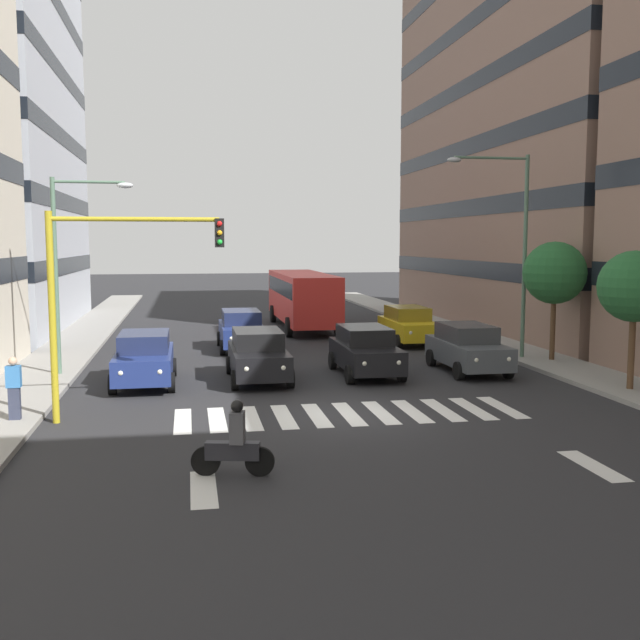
# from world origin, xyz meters

# --- Properties ---
(ground_plane) EXTENTS (180.00, 180.00, 0.00)m
(ground_plane) POSITION_xyz_m (0.00, 0.00, 0.00)
(ground_plane) COLOR #262628
(building_left_block_0) EXTENTS (9.31, 24.78, 22.84)m
(building_left_block_0) POSITION_xyz_m (-15.34, -19.13, 11.42)
(building_left_block_0) COLOR #846656
(building_left_block_0) RESTS_ON ground_plane
(crosswalk_markings) EXTENTS (9.45, 2.80, 0.01)m
(crosswalk_markings) POSITION_xyz_m (0.00, 0.00, 0.00)
(crosswalk_markings) COLOR silver
(crosswalk_markings) RESTS_ON ground_plane
(lane_arrow_0) EXTENTS (0.50, 2.20, 0.01)m
(lane_arrow_0) POSITION_xyz_m (-4.08, 5.50, 0.00)
(lane_arrow_0) COLOR silver
(lane_arrow_0) RESTS_ON ground_plane
(lane_arrow_1) EXTENTS (0.50, 2.20, 0.01)m
(lane_arrow_1) POSITION_xyz_m (4.08, 5.50, 0.00)
(lane_arrow_1) COLOR silver
(lane_arrow_1) RESTS_ON ground_plane
(car_0) EXTENTS (2.02, 4.44, 1.72)m
(car_0) POSITION_xyz_m (-5.67, -5.64, 0.89)
(car_0) COLOR #474C51
(car_0) RESTS_ON ground_plane
(car_1) EXTENTS (2.02, 4.44, 1.72)m
(car_1) POSITION_xyz_m (-1.84, -5.64, 0.89)
(car_1) COLOR black
(car_1) RESTS_ON ground_plane
(car_2) EXTENTS (2.02, 4.44, 1.72)m
(car_2) POSITION_xyz_m (1.99, -5.31, 0.89)
(car_2) COLOR black
(car_2) RESTS_ON ground_plane
(car_3) EXTENTS (2.02, 4.44, 1.72)m
(car_3) POSITION_xyz_m (5.76, -5.28, 0.89)
(car_3) COLOR navy
(car_3) RESTS_ON ground_plane
(car_row2_0) EXTENTS (2.02, 4.44, 1.72)m
(car_row2_0) POSITION_xyz_m (-5.72, -13.09, 0.89)
(car_row2_0) COLOR gold
(car_row2_0) RESTS_ON ground_plane
(car_row2_1) EXTENTS (2.02, 4.44, 1.72)m
(car_row2_1) POSITION_xyz_m (2.02, -12.62, 0.89)
(car_row2_1) COLOR navy
(car_row2_1) RESTS_ON ground_plane
(bus_behind_traffic) EXTENTS (2.78, 10.50, 3.00)m
(bus_behind_traffic) POSITION_xyz_m (-1.84, -20.07, 1.86)
(bus_behind_traffic) COLOR red
(bus_behind_traffic) RESTS_ON ground_plane
(motorcycle_with_rider) EXTENTS (1.68, 0.47, 1.57)m
(motorcycle_with_rider) POSITION_xyz_m (3.44, 4.81, 0.65)
(motorcycle_with_rider) COLOR black
(motorcycle_with_rider) RESTS_ON ground_plane
(traffic_light_gantry) EXTENTS (4.52, 0.36, 5.50)m
(traffic_light_gantry) POSITION_xyz_m (6.46, -0.38, 3.71)
(traffic_light_gantry) COLOR #AD991E
(traffic_light_gantry) RESTS_ON ground_plane
(street_lamp_left) EXTENTS (3.35, 0.28, 7.91)m
(street_lamp_left) POSITION_xyz_m (-8.23, -7.64, 4.98)
(street_lamp_left) COLOR #4C6B56
(street_lamp_left) RESTS_ON sidewalk_left
(street_lamp_right) EXTENTS (2.75, 0.28, 6.75)m
(street_lamp_right) POSITION_xyz_m (8.30, -7.03, 4.29)
(street_lamp_right) COLOR #4C6B56
(street_lamp_right) RESTS_ON sidewalk_right
(street_tree_0) EXTENTS (2.21, 2.21, 4.31)m
(street_tree_0) POSITION_xyz_m (-9.23, -1.10, 3.33)
(street_tree_0) COLOR #513823
(street_tree_0) RESTS_ON sidewalk_left
(street_tree_1) EXTENTS (2.41, 2.41, 4.58)m
(street_tree_1) POSITION_xyz_m (-9.61, -6.82, 3.51)
(street_tree_1) COLOR #513823
(street_tree_1) RESTS_ON sidewalk_left
(pedestrian_waiting) EXTENTS (0.36, 0.24, 1.63)m
(pedestrian_waiting) POSITION_xyz_m (8.76, -0.35, 1.00)
(pedestrian_waiting) COLOR #2D3347
(pedestrian_waiting) RESTS_ON sidewalk_right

